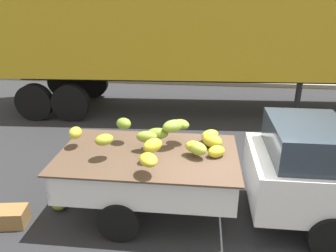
% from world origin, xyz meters
% --- Properties ---
extents(ground, '(220.00, 220.00, 0.00)m').
position_xyz_m(ground, '(0.00, 0.00, 0.00)').
color(ground, '#28282B').
extents(curb_strip, '(80.00, 0.80, 0.16)m').
position_xyz_m(curb_strip, '(0.00, 8.99, 0.08)').
color(curb_strip, gray).
rests_on(curb_strip, ground).
extents(pickup_truck, '(5.15, 1.82, 1.70)m').
position_xyz_m(pickup_truck, '(0.64, 0.12, 0.89)').
color(pickup_truck, white).
rests_on(pickup_truck, ground).
extents(semi_trailer, '(12.12, 3.24, 3.95)m').
position_xyz_m(semi_trailer, '(-0.93, 5.55, 2.54)').
color(semi_trailer, gold).
rests_on(semi_trailer, ground).
extents(fallen_banana_bunch_near_tailgate, '(0.37, 0.38, 0.17)m').
position_xyz_m(fallen_banana_bunch_near_tailgate, '(-2.95, -0.07, 0.09)').
color(fallen_banana_bunch_near_tailgate, olive).
rests_on(fallen_banana_bunch_near_tailgate, ground).
extents(produce_crate, '(0.57, 0.44, 0.29)m').
position_xyz_m(produce_crate, '(-3.56, -0.57, 0.15)').
color(produce_crate, olive).
rests_on(produce_crate, ground).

